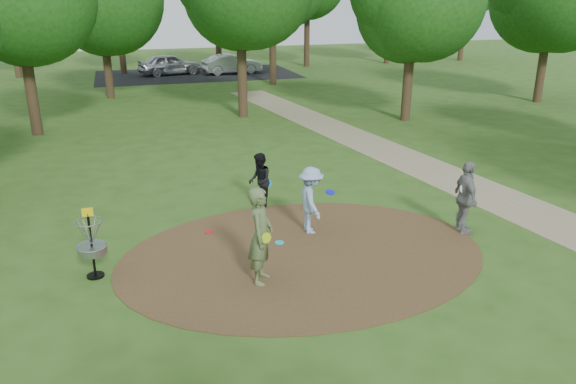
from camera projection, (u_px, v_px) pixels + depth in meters
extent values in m
plane|color=#2D5119|center=(303.00, 255.00, 12.73)|extent=(100.00, 100.00, 0.00)
cylinder|color=#47301C|center=(303.00, 254.00, 12.73)|extent=(8.40, 8.40, 0.02)
cube|color=#8C7A5B|center=(493.00, 196.00, 16.33)|extent=(7.55, 39.89, 0.01)
cube|color=black|center=(197.00, 74.00, 40.28)|extent=(14.00, 8.00, 0.01)
imported|color=#576B3E|center=(261.00, 236.00, 11.23)|extent=(0.76, 0.88, 2.04)
cylinder|color=#B1D717|center=(266.00, 238.00, 11.00)|extent=(0.22, 0.09, 0.22)
imported|color=#92AED9|center=(311.00, 200.00, 13.65)|extent=(0.67, 1.11, 1.68)
cylinder|color=#0D15E8|center=(330.00, 192.00, 13.80)|extent=(0.23, 0.23, 0.08)
imported|color=black|center=(260.00, 181.00, 15.29)|extent=(0.69, 0.83, 1.53)
cylinder|color=#0C89DC|center=(268.00, 183.00, 15.34)|extent=(0.23, 0.11, 0.22)
imported|color=gray|center=(466.00, 198.00, 13.62)|extent=(0.62, 1.13, 1.83)
cylinder|color=white|center=(464.00, 188.00, 13.48)|extent=(0.22, 0.07, 0.22)
cylinder|color=#19C2CB|center=(279.00, 243.00, 13.28)|extent=(0.22, 0.22, 0.02)
cylinder|color=red|center=(209.00, 232.00, 13.85)|extent=(0.22, 0.22, 0.02)
imported|color=#9A9BA1|center=(170.00, 64.00, 39.81)|extent=(4.64, 2.60, 1.49)
imported|color=#9EA2A6|center=(232.00, 64.00, 40.33)|extent=(4.34, 1.87, 1.39)
cylinder|color=black|center=(92.00, 247.00, 11.53)|extent=(0.05, 0.05, 1.35)
cylinder|color=black|center=(96.00, 276.00, 11.75)|extent=(0.36, 0.36, 0.04)
cylinder|color=gray|center=(92.00, 250.00, 11.55)|extent=(0.60, 0.60, 0.16)
torus|color=gray|center=(92.00, 246.00, 11.52)|extent=(0.63, 0.63, 0.03)
torus|color=gray|center=(89.00, 221.00, 11.34)|extent=(0.58, 0.58, 0.02)
cube|color=yellow|center=(87.00, 212.00, 11.27)|extent=(0.22, 0.02, 0.18)
cylinder|color=#332316|center=(31.00, 89.00, 22.76)|extent=(0.44, 0.44, 3.80)
sphere|color=#194412|center=(18.00, 3.00, 21.64)|extent=(5.16, 5.16, 5.16)
cylinder|color=#332316|center=(242.00, 72.00, 26.08)|extent=(0.44, 0.44, 4.18)
cylinder|color=#332316|center=(408.00, 81.00, 25.41)|extent=(0.44, 0.44, 3.61)
sphere|color=#194412|center=(413.00, 6.00, 24.32)|extent=(5.16, 5.16, 5.16)
cylinder|color=#332316|center=(108.00, 67.00, 30.85)|extent=(0.44, 0.44, 3.42)
sphere|color=#194412|center=(101.00, 4.00, 29.73)|extent=(5.77, 5.77, 5.77)
cylinder|color=#332316|center=(273.00, 49.00, 35.25)|extent=(0.44, 0.44, 4.37)
cylinder|color=#332316|center=(542.00, 66.00, 29.66)|extent=(0.44, 0.44, 3.80)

